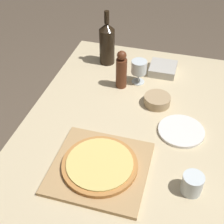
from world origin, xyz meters
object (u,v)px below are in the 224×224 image
(wine_glass, at_px, (139,68))
(small_bowl, at_px, (157,100))
(pizza, at_px, (100,164))
(wine_bottle, at_px, (107,43))
(pepper_mill, at_px, (121,70))

(wine_glass, xyz_separation_m, small_bowl, (0.13, -0.16, -0.07))
(pizza, xyz_separation_m, wine_bottle, (-0.20, 0.79, 0.10))
(wine_bottle, bearing_deg, small_bowl, -41.44)
(pizza, distance_m, pepper_mill, 0.58)
(small_bowl, bearing_deg, pepper_mill, 154.89)
(wine_glass, bearing_deg, wine_bottle, 145.80)
(pepper_mill, bearing_deg, wine_glass, 36.86)
(wine_bottle, bearing_deg, wine_glass, -34.20)
(wine_bottle, height_order, pepper_mill, wine_bottle)
(pizza, xyz_separation_m, wine_glass, (0.02, 0.63, 0.06))
(wine_glass, bearing_deg, pizza, -91.98)
(pepper_mill, bearing_deg, wine_bottle, 123.52)
(wine_bottle, bearing_deg, pepper_mill, -56.48)
(pizza, relative_size, small_bowl, 2.31)
(pepper_mill, relative_size, small_bowl, 1.62)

